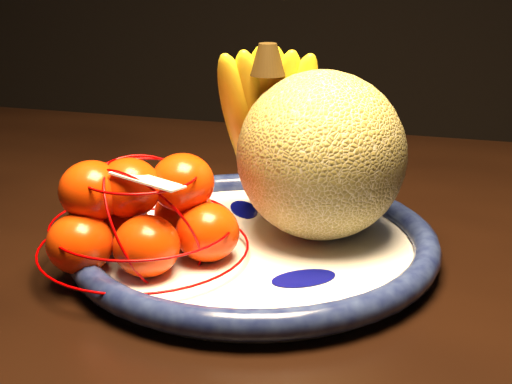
% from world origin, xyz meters
% --- Properties ---
extents(dining_table, '(1.57, 1.01, 0.76)m').
position_xyz_m(dining_table, '(0.08, 0.06, 0.68)').
color(dining_table, black).
rests_on(dining_table, ground).
extents(fruit_bowl, '(0.40, 0.40, 0.03)m').
position_xyz_m(fruit_bowl, '(0.25, -0.06, 0.77)').
color(fruit_bowl, white).
rests_on(fruit_bowl, dining_table).
extents(cantaloupe, '(0.18, 0.18, 0.18)m').
position_xyz_m(cantaloupe, '(0.32, -0.02, 0.87)').
color(cantaloupe, olive).
rests_on(cantaloupe, fruit_bowl).
extents(banana_bunch, '(0.15, 0.14, 0.22)m').
position_xyz_m(banana_bunch, '(0.25, 0.03, 0.89)').
color(banana_bunch, yellow).
rests_on(banana_bunch, fruit_bowl).
extents(mandarin_bag, '(0.27, 0.27, 0.14)m').
position_xyz_m(mandarin_bag, '(0.15, -0.12, 0.82)').
color(mandarin_bag, '#EC3809').
rests_on(mandarin_bag, fruit_bowl).
extents(price_tag, '(0.08, 0.05, 0.01)m').
position_xyz_m(price_tag, '(0.17, -0.14, 0.87)').
color(price_tag, white).
rests_on(price_tag, mandarin_bag).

